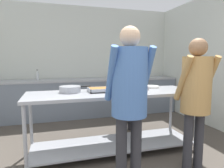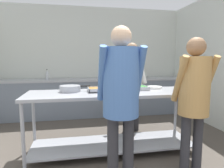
{
  "view_description": "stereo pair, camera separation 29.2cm",
  "coord_description": "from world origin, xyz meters",
  "px_view_note": "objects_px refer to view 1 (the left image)",
  "views": [
    {
      "loc": [
        -0.68,
        -1.06,
        1.34
      ],
      "look_at": [
        0.15,
        1.72,
        0.99
      ],
      "focal_mm": 32.0,
      "sensor_mm": 36.0,
      "label": 1
    },
    {
      "loc": [
        -0.4,
        -1.13,
        1.34
      ],
      "look_at": [
        0.15,
        1.72,
        0.99
      ],
      "focal_mm": 32.0,
      "sensor_mm": 36.0,
      "label": 2
    }
  ],
  "objects_px": {
    "sauce_pan": "(70,89)",
    "guest_serving_right": "(196,91)",
    "serving_tray_roast": "(103,90)",
    "guest_serving_left": "(129,90)",
    "cook_behind_counter": "(127,78)",
    "serving_tray_vegetables": "(132,88)",
    "plate_stack": "(152,87)",
    "water_bottle": "(37,75)"
  },
  "relations": [
    {
      "from": "sauce_pan",
      "to": "guest_serving_right",
      "type": "xyz_separation_m",
      "value": [
        1.39,
        -0.87,
        0.04
      ]
    },
    {
      "from": "serving_tray_roast",
      "to": "guest_serving_left",
      "type": "height_order",
      "value": "guest_serving_left"
    },
    {
      "from": "guest_serving_left",
      "to": "cook_behind_counter",
      "type": "xyz_separation_m",
      "value": [
        0.58,
        1.58,
        -0.02
      ]
    },
    {
      "from": "serving_tray_roast",
      "to": "cook_behind_counter",
      "type": "relative_size",
      "value": 0.26
    },
    {
      "from": "serving_tray_roast",
      "to": "guest_serving_left",
      "type": "distance_m",
      "value": 0.87
    },
    {
      "from": "serving_tray_vegetables",
      "to": "guest_serving_left",
      "type": "bearing_deg",
      "value": -113.86
    },
    {
      "from": "serving_tray_roast",
      "to": "plate_stack",
      "type": "bearing_deg",
      "value": 8.14
    },
    {
      "from": "guest_serving_right",
      "to": "cook_behind_counter",
      "type": "relative_size",
      "value": 0.96
    },
    {
      "from": "serving_tray_roast",
      "to": "guest_serving_left",
      "type": "xyz_separation_m",
      "value": [
        0.06,
        -0.86,
        0.12
      ]
    },
    {
      "from": "water_bottle",
      "to": "guest_serving_left",
      "type": "bearing_deg",
      "value": -69.23
    },
    {
      "from": "serving_tray_vegetables",
      "to": "cook_behind_counter",
      "type": "bearing_deg",
      "value": 75.18
    },
    {
      "from": "sauce_pan",
      "to": "serving_tray_vegetables",
      "type": "bearing_deg",
      "value": 0.31
    },
    {
      "from": "serving_tray_roast",
      "to": "guest_serving_right",
      "type": "distance_m",
      "value": 1.23
    },
    {
      "from": "guest_serving_left",
      "to": "water_bottle",
      "type": "relative_size",
      "value": 7.11
    },
    {
      "from": "guest_serving_right",
      "to": "cook_behind_counter",
      "type": "bearing_deg",
      "value": 100.4
    },
    {
      "from": "guest_serving_right",
      "to": "plate_stack",
      "type": "bearing_deg",
      "value": 95.12
    },
    {
      "from": "plate_stack",
      "to": "guest_serving_right",
      "type": "bearing_deg",
      "value": -84.88
    },
    {
      "from": "sauce_pan",
      "to": "serving_tray_roast",
      "type": "height_order",
      "value": "sauce_pan"
    },
    {
      "from": "serving_tray_vegetables",
      "to": "cook_behind_counter",
      "type": "relative_size",
      "value": 0.26
    },
    {
      "from": "serving_tray_vegetables",
      "to": "plate_stack",
      "type": "height_order",
      "value": "serving_tray_vegetables"
    },
    {
      "from": "serving_tray_roast",
      "to": "guest_serving_right",
      "type": "bearing_deg",
      "value": -41.4
    },
    {
      "from": "plate_stack",
      "to": "guest_serving_right",
      "type": "distance_m",
      "value": 0.94
    },
    {
      "from": "guest_serving_left",
      "to": "sauce_pan",
      "type": "bearing_deg",
      "value": 119.98
    },
    {
      "from": "serving_tray_vegetables",
      "to": "guest_serving_right",
      "type": "bearing_deg",
      "value": -62.43
    },
    {
      "from": "guest_serving_left",
      "to": "water_bottle",
      "type": "xyz_separation_m",
      "value": [
        -1.08,
        2.86,
        -0.04
      ]
    },
    {
      "from": "sauce_pan",
      "to": "serving_tray_roast",
      "type": "relative_size",
      "value": 1.01
    },
    {
      "from": "sauce_pan",
      "to": "plate_stack",
      "type": "bearing_deg",
      "value": 2.91
    },
    {
      "from": "sauce_pan",
      "to": "plate_stack",
      "type": "xyz_separation_m",
      "value": [
        1.3,
        0.07,
        -0.03
      ]
    },
    {
      "from": "guest_serving_left",
      "to": "guest_serving_right",
      "type": "xyz_separation_m",
      "value": [
        0.86,
        0.05,
        -0.05
      ]
    },
    {
      "from": "cook_behind_counter",
      "to": "water_bottle",
      "type": "distance_m",
      "value": 2.1
    },
    {
      "from": "serving_tray_vegetables",
      "to": "guest_serving_left",
      "type": "xyz_separation_m",
      "value": [
        -0.41,
        -0.92,
        0.12
      ]
    },
    {
      "from": "sauce_pan",
      "to": "water_bottle",
      "type": "relative_size",
      "value": 1.84
    },
    {
      "from": "sauce_pan",
      "to": "water_bottle",
      "type": "height_order",
      "value": "water_bottle"
    },
    {
      "from": "cook_behind_counter",
      "to": "guest_serving_right",
      "type": "bearing_deg",
      "value": -79.6
    },
    {
      "from": "guest_serving_left",
      "to": "water_bottle",
      "type": "bearing_deg",
      "value": 110.77
    },
    {
      "from": "sauce_pan",
      "to": "guest_serving_left",
      "type": "bearing_deg",
      "value": -60.02
    },
    {
      "from": "plate_stack",
      "to": "water_bottle",
      "type": "distance_m",
      "value": 2.65
    },
    {
      "from": "sauce_pan",
      "to": "cook_behind_counter",
      "type": "xyz_separation_m",
      "value": [
        1.11,
        0.66,
        0.07
      ]
    },
    {
      "from": "sauce_pan",
      "to": "cook_behind_counter",
      "type": "height_order",
      "value": "cook_behind_counter"
    },
    {
      "from": "guest_serving_right",
      "to": "water_bottle",
      "type": "height_order",
      "value": "guest_serving_right"
    },
    {
      "from": "serving_tray_roast",
      "to": "serving_tray_vegetables",
      "type": "xyz_separation_m",
      "value": [
        0.47,
        0.06,
        0.0
      ]
    },
    {
      "from": "guest_serving_right",
      "to": "water_bottle",
      "type": "distance_m",
      "value": 3.42
    }
  ]
}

